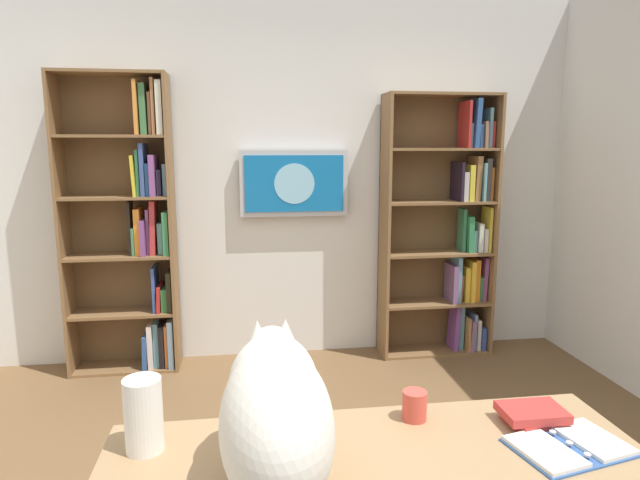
% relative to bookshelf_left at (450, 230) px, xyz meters
% --- Properties ---
extents(wall_back, '(4.52, 0.06, 2.70)m').
position_rel_bookshelf_left_xyz_m(wall_back, '(1.27, -0.17, 0.38)').
color(wall_back, silver).
rests_on(wall_back, ground).
extents(bookshelf_left, '(0.85, 0.28, 1.98)m').
position_rel_bookshelf_left_xyz_m(bookshelf_left, '(0.00, 0.00, 0.00)').
color(bookshelf_left, brown).
rests_on(bookshelf_left, ground).
extents(bookshelf_right, '(0.75, 0.28, 2.09)m').
position_rel_bookshelf_left_xyz_m(bookshelf_right, '(2.33, 0.00, 0.06)').
color(bookshelf_right, brown).
rests_on(bookshelf_right, ground).
extents(wall_mounted_tv, '(0.80, 0.07, 0.48)m').
position_rel_bookshelf_left_xyz_m(wall_mounted_tv, '(1.19, -0.09, 0.36)').
color(wall_mounted_tv, '#B7B7BC').
extents(cat, '(0.32, 0.65, 0.41)m').
position_rel_bookshelf_left_xyz_m(cat, '(1.50, 2.62, -0.03)').
color(cat, silver).
rests_on(cat, desk).
extents(open_binder, '(0.37, 0.29, 0.02)m').
position_rel_bookshelf_left_xyz_m(open_binder, '(0.63, 2.57, -0.23)').
color(open_binder, '#335999').
rests_on(open_binder, desk).
extents(paper_towel_roll, '(0.11, 0.11, 0.22)m').
position_rel_bookshelf_left_xyz_m(paper_towel_roll, '(1.87, 2.40, -0.13)').
color(paper_towel_roll, white).
rests_on(paper_towel_roll, desk).
extents(coffee_mug, '(0.08, 0.08, 0.10)m').
position_rel_bookshelf_left_xyz_m(coffee_mug, '(1.03, 2.34, -0.19)').
color(coffee_mug, '#D84C3F').
rests_on(coffee_mug, desk).
extents(desk_book_stack, '(0.20, 0.15, 0.05)m').
position_rel_bookshelf_left_xyz_m(desk_book_stack, '(0.66, 2.42, -0.21)').
color(desk_book_stack, '#B7332D').
rests_on(desk_book_stack, desk).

